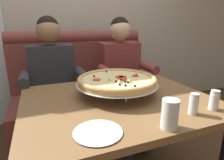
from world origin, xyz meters
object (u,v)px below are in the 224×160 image
(shaker_oregano, at_px, (214,102))
(plate_near_left, at_px, (98,131))
(diner_left, at_px, (54,81))
(diner_right, at_px, (123,74))
(shaker_pepper_flakes, at_px, (194,105))
(dining_table, at_px, (118,111))
(pizza, at_px, (117,80))
(booth_bench, at_px, (85,98))
(drinking_glass, at_px, (170,115))

(shaker_oregano, height_order, plate_near_left, shaker_oregano)
(diner_left, xyz_separation_m, plate_near_left, (0.10, -1.01, 0.04))
(diner_right, height_order, shaker_pepper_flakes, diner_right)
(dining_table, bearing_deg, pizza, 74.14)
(booth_bench, bearing_deg, diner_left, -142.37)
(dining_table, distance_m, pizza, 0.20)
(diner_left, distance_m, drinking_glass, 1.17)
(shaker_pepper_flakes, distance_m, drinking_glass, 0.22)
(shaker_pepper_flakes, bearing_deg, drinking_glass, -161.38)
(pizza, xyz_separation_m, shaker_pepper_flakes, (0.26, -0.42, -0.05))
(booth_bench, xyz_separation_m, plate_near_left, (-0.24, -1.28, 0.36))
(shaker_oregano, xyz_separation_m, plate_near_left, (-0.67, 0.01, -0.04))
(pizza, bearing_deg, booth_bench, 91.41)
(diner_left, distance_m, shaker_pepper_flakes, 1.20)
(booth_bench, relative_size, diner_right, 1.20)
(pizza, xyz_separation_m, shaker_oregano, (0.40, -0.42, -0.05))
(shaker_pepper_flakes, height_order, shaker_oregano, shaker_pepper_flakes)
(shaker_oregano, relative_size, drinking_glass, 0.81)
(dining_table, distance_m, diner_right, 0.76)
(diner_left, relative_size, diner_right, 1.00)
(shaker_oregano, bearing_deg, pizza, 133.80)
(diner_left, bearing_deg, plate_near_left, -84.23)
(booth_bench, height_order, drinking_glass, booth_bench)
(diner_left, xyz_separation_m, shaker_pepper_flakes, (0.62, -1.02, 0.08))
(diner_right, xyz_separation_m, shaker_pepper_flakes, (-0.07, -1.02, 0.08))
(diner_right, bearing_deg, diner_left, 180.00)
(diner_right, bearing_deg, drinking_glass, -104.14)
(dining_table, xyz_separation_m, diner_left, (-0.35, 0.68, 0.06))
(shaker_pepper_flakes, bearing_deg, pizza, 121.63)
(drinking_glass, bearing_deg, dining_table, 99.74)
(diner_right, relative_size, shaker_pepper_flakes, 11.20)
(drinking_glass, bearing_deg, shaker_pepper_flakes, 18.62)
(shaker_pepper_flakes, relative_size, plate_near_left, 0.52)
(plate_near_left, distance_m, drinking_glass, 0.33)
(dining_table, height_order, diner_right, diner_right)
(diner_right, relative_size, pizza, 2.34)
(shaker_pepper_flakes, relative_size, shaker_oregano, 1.01)
(pizza, bearing_deg, diner_left, 121.42)
(dining_table, height_order, drinking_glass, drinking_glass)
(shaker_pepper_flakes, height_order, plate_near_left, shaker_pepper_flakes)
(pizza, height_order, shaker_pepper_flakes, pizza)
(shaker_pepper_flakes, xyz_separation_m, drinking_glass, (-0.21, -0.07, 0.01))
(plate_near_left, xyz_separation_m, drinking_glass, (0.31, -0.08, 0.05))
(pizza, xyz_separation_m, plate_near_left, (-0.26, -0.41, -0.09))
(drinking_glass, bearing_deg, pizza, 95.80)
(shaker_pepper_flakes, relative_size, drinking_glass, 0.82)
(dining_table, relative_size, drinking_glass, 8.50)
(plate_near_left, bearing_deg, shaker_oregano, -0.88)
(diner_left, relative_size, drinking_glass, 9.21)
(diner_right, distance_m, shaker_oregano, 1.03)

